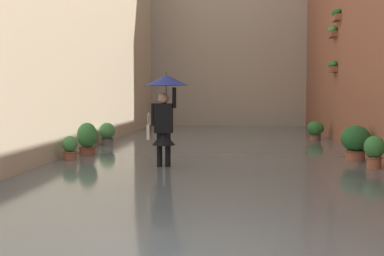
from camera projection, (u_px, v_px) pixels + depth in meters
The scene contains 9 objects.
ground_plane at pixel (219, 153), 14.84m from camera, with size 60.00×60.00×0.00m, color gray.
flood_water at pixel (219, 151), 14.84m from camera, with size 8.19×26.54×0.12m, color #515B60.
person_wading at pixel (165, 104), 11.12m from camera, with size 0.94×0.94×2.14m.
potted_plant_near_right at pixel (107, 134), 15.73m from camera, with size 0.48×0.48×0.80m.
potted_plant_mid_right at pixel (70, 149), 12.32m from camera, with size 0.36×0.36×0.68m.
potted_plant_far_right at pixel (87, 140), 13.18m from camera, with size 0.51×0.51×0.95m.
potted_plant_mid_left at pixel (374, 152), 10.89m from camera, with size 0.43×0.43×0.81m.
potted_plant_far_left at pixel (356, 142), 12.24m from camera, with size 0.68×0.68×0.94m.
potted_plant_near_left at pixel (315, 130), 17.76m from camera, with size 0.57×0.57×0.73m.
Camera 1 is at (-0.61, 4.50, 1.70)m, focal length 48.90 mm.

